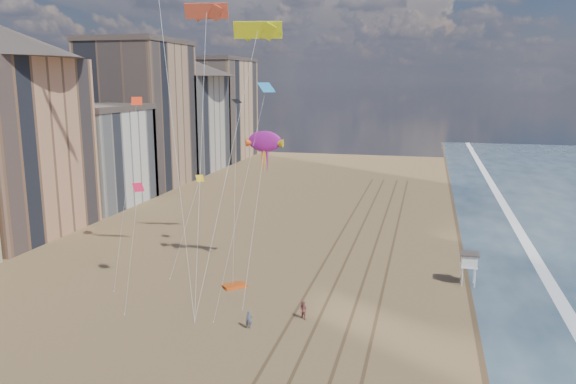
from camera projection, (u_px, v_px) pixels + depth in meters
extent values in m
plane|color=#42301E|center=(498.00, 255.00, 68.70)|extent=(260.00, 260.00, 0.00)
plane|color=white|center=(535.00, 258.00, 67.70)|extent=(260.00, 260.00, 0.00)
cube|color=brown|center=(321.00, 268.00, 63.97)|extent=(0.28, 120.00, 0.01)
cube|color=brown|center=(342.00, 270.00, 63.40)|extent=(0.28, 120.00, 0.01)
cube|color=brown|center=(367.00, 272.00, 62.74)|extent=(0.28, 120.00, 0.01)
cube|color=brown|center=(386.00, 273.00, 62.22)|extent=(0.28, 120.00, 0.01)
cube|color=tan|center=(6.00, 148.00, 75.93)|extent=(15.00, 20.00, 24.00)
cube|color=silver|center=(95.00, 158.00, 95.63)|extent=(14.00, 18.00, 16.00)
cube|color=#473D38|center=(92.00, 108.00, 93.96)|extent=(14.28, 18.36, 1.00)
cube|color=tan|center=(140.00, 116.00, 111.81)|extent=(16.00, 20.00, 28.00)
cube|color=#473D38|center=(136.00, 41.00, 108.97)|extent=(16.32, 20.40, 1.00)
cube|color=#BCB2A3|center=(185.00, 124.00, 131.31)|extent=(15.00, 22.00, 22.00)
cone|color=#473D38|center=(183.00, 66.00, 128.72)|extent=(34.22, 34.22, 4.40)
cube|color=tan|center=(217.00, 110.00, 151.97)|extent=(16.00, 24.00, 26.00)
cube|color=#473D38|center=(215.00, 59.00, 149.32)|extent=(16.32, 24.48, 1.00)
cylinder|color=white|center=(462.00, 278.00, 58.15)|extent=(0.13, 0.13, 1.91)
cylinder|color=white|center=(475.00, 279.00, 57.84)|extent=(0.13, 0.13, 1.91)
cylinder|color=white|center=(461.00, 274.00, 59.36)|extent=(0.13, 0.13, 1.91)
cylinder|color=white|center=(474.00, 275.00, 59.05)|extent=(0.13, 0.13, 1.91)
cube|color=white|center=(469.00, 266.00, 58.38)|extent=(1.69, 1.69, 0.13)
cube|color=white|center=(469.00, 260.00, 58.26)|extent=(1.59, 1.59, 1.16)
cube|color=#473D38|center=(469.00, 254.00, 58.12)|extent=(1.91, 1.91, 0.11)
cube|color=#D64B12|center=(235.00, 286.00, 58.11)|extent=(2.71, 2.66, 0.26)
ellipsoid|color=#A0188D|center=(265.00, 141.00, 59.39)|extent=(4.07, 0.76, 2.42)
cone|color=#EC5216|center=(252.00, 143.00, 59.77)|extent=(1.09, 0.91, 0.91)
cone|color=gold|center=(278.00, 143.00, 59.09)|extent=(1.09, 0.91, 0.91)
cylinder|color=silver|center=(254.00, 225.00, 55.87)|extent=(0.03, 0.03, 17.32)
imported|color=#515769|center=(249.00, 320.00, 48.25)|extent=(0.66, 0.51, 1.60)
imported|color=#9C4F50|center=(303.00, 310.00, 50.14)|extent=(1.03, 0.96, 1.68)
cube|color=yellow|center=(258.00, 30.00, 61.23)|extent=(5.39, 1.77, 1.83)
cube|color=#CC492D|center=(206.00, 11.00, 53.66)|extent=(4.26, 1.45, 1.46)
plane|color=red|center=(137.00, 101.00, 62.84)|extent=(1.93, 1.80, 0.89)
plane|color=black|center=(237.00, 101.00, 61.08)|extent=(1.58, 1.59, 0.41)
plane|color=#268BCF|center=(266.00, 87.00, 55.16)|extent=(2.28, 2.25, 0.93)
plane|color=gold|center=(200.00, 178.00, 64.53)|extent=(1.46, 1.39, 0.67)
plane|color=red|center=(138.00, 187.00, 55.45)|extent=(1.64, 1.63, 0.71)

